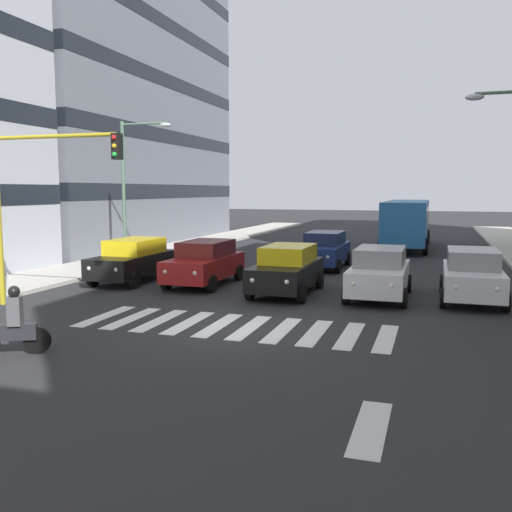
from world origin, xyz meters
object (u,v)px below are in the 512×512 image
at_px(car_3, 205,262).
at_px(car_row2_0, 325,249).
at_px(car_0, 472,275).
at_px(car_2, 287,269).
at_px(motorcycle_with_rider, 13,326).
at_px(street_lamp_right, 131,177).
at_px(car_4, 134,260).
at_px(bus_behind_traffic, 407,219).
at_px(car_1, 380,272).
at_px(traffic_light_gantry, 31,189).

bearing_deg(car_3, car_row2_0, -119.96).
bearing_deg(car_0, car_2, 5.66).
relative_size(motorcycle_with_rider, street_lamp_right, 0.23).
height_order(car_4, car_row2_0, same).
height_order(car_4, bus_behind_traffic, bus_behind_traffic).
relative_size(car_1, car_3, 1.00).
distance_m(car_1, traffic_light_gantry, 11.66).
height_order(car_2, traffic_light_gantry, traffic_light_gantry).
bearing_deg(car_4, car_2, 173.82).
bearing_deg(car_1, car_4, -2.75).
relative_size(car_2, motorcycle_with_rider, 2.83).
bearing_deg(car_1, car_2, 4.36).
relative_size(car_row2_0, street_lamp_right, 0.66).
bearing_deg(street_lamp_right, car_row2_0, -164.79).
bearing_deg(car_2, motorcycle_with_rider, 66.59).
distance_m(car_1, bus_behind_traffic, 17.45).
bearing_deg(car_1, car_3, -5.03).
bearing_deg(car_3, car_2, 166.67).
distance_m(car_1, car_2, 3.22).
distance_m(car_3, bus_behind_traffic, 18.16).
height_order(bus_behind_traffic, traffic_light_gantry, traffic_light_gantry).
relative_size(car_0, motorcycle_with_rider, 2.83).
height_order(car_1, car_4, same).
xyz_separation_m(car_1, street_lamp_right, (12.09, -4.32, 3.40)).
xyz_separation_m(car_1, car_4, (9.83, -0.47, 0.00)).
height_order(car_row2_0, motorcycle_with_rider, car_row2_0).
bearing_deg(car_3, car_4, 2.28).
bearing_deg(motorcycle_with_rider, car_3, -92.39).
height_order(car_1, car_2, same).
bearing_deg(street_lamp_right, car_3, 145.08).
bearing_deg(car_1, car_row2_0, -64.49).
height_order(car_2, bus_behind_traffic, bus_behind_traffic).
relative_size(car_1, car_row2_0, 1.00).
bearing_deg(car_4, car_row2_0, -136.57).
height_order(car_1, car_3, same).
xyz_separation_m(car_2, car_row2_0, (0.00, -6.98, 0.00)).
bearing_deg(car_0, car_row2_0, -45.70).
bearing_deg(traffic_light_gantry, motorcycle_with_rider, 124.01).
height_order(car_3, traffic_light_gantry, traffic_light_gantry).
relative_size(car_1, traffic_light_gantry, 0.81).
distance_m(car_0, street_lamp_right, 15.96).
xyz_separation_m(car_3, car_4, (3.08, 0.12, 0.00)).
distance_m(bus_behind_traffic, street_lamp_right, 18.00).
xyz_separation_m(car_2, car_4, (6.62, -0.72, 0.00)).
relative_size(car_row2_0, bus_behind_traffic, 0.42).
bearing_deg(car_row2_0, street_lamp_right, 15.21).
distance_m(car_0, traffic_light_gantry, 14.49).
height_order(car_2, car_3, same).
relative_size(car_0, street_lamp_right, 0.66).
relative_size(motorcycle_with_rider, traffic_light_gantry, 0.29).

